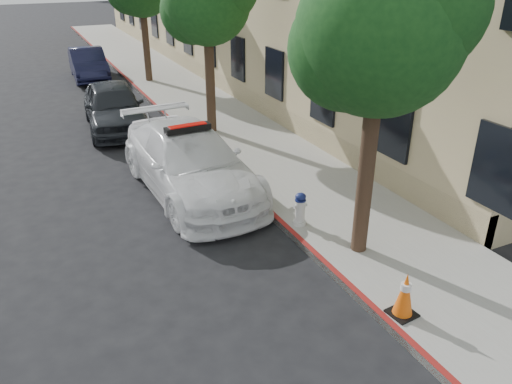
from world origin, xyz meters
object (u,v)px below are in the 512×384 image
object	(u,v)px
parked_car_far	(88,64)
fire_hydrant	(300,209)
police_car	(190,162)
traffic_cone	(405,294)
parked_car_mid	(114,106)

from	to	relation	value
parked_car_far	fire_hydrant	bearing A→B (deg)	-81.68
police_car	traffic_cone	world-z (taller)	police_car
parked_car_mid	fire_hydrant	world-z (taller)	parked_car_mid
police_car	parked_car_far	world-z (taller)	police_car
police_car	traffic_cone	distance (m)	6.30
fire_hydrant	police_car	bearing A→B (deg)	116.60
parked_car_mid	traffic_cone	world-z (taller)	parked_car_mid
fire_hydrant	parked_car_mid	bearing A→B (deg)	103.27
traffic_cone	fire_hydrant	bearing A→B (deg)	90.00
parked_car_far	traffic_cone	world-z (taller)	parked_car_far
police_car	fire_hydrant	distance (m)	3.21
parked_car_far	fire_hydrant	xyz separation A→B (m)	(1.76, -16.78, -0.19)
parked_car_mid	parked_car_far	bearing A→B (deg)	91.90
parked_car_mid	fire_hydrant	bearing A→B (deg)	-71.43
parked_car_far	fire_hydrant	distance (m)	16.87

